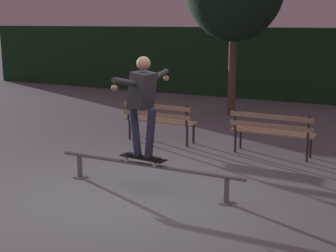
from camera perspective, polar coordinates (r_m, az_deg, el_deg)
The scene contains 7 objects.
ground_plane at distance 7.27m, azimuth -3.50°, elevation -8.28°, with size 90.00×90.00×0.00m, color slate.
hedge_backdrop at distance 16.22m, azimuth 14.10°, elevation 7.28°, with size 24.00×1.20×2.34m, color #193D1E.
grind_rail at distance 7.39m, azimuth -2.47°, elevation -5.15°, with size 3.16×0.18×0.42m.
skateboard at distance 7.38m, azimuth -3.01°, elevation -3.87°, with size 0.80×0.29×0.09m.
skateboarder at distance 7.16m, azimuth -3.08°, elevation 3.32°, with size 0.63×1.40×1.56m.
park_bench_leftmost at distance 10.16m, azimuth -1.07°, elevation 1.00°, with size 1.61×0.46×0.88m.
park_bench_left_center at distance 9.33m, azimuth 12.40°, elevation -0.37°, with size 1.61×0.46×0.88m.
Camera 1 is at (3.37, -5.89, 2.60)m, focal length 50.69 mm.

